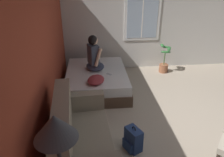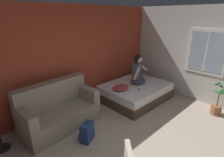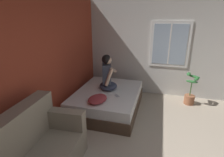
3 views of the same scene
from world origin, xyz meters
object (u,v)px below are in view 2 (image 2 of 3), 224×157
(throw_pillow, at_px, (121,88))
(potted_plant, at_px, (217,104))
(backpack, at_px, (87,132))
(couch, at_px, (59,111))
(bed, at_px, (135,92))
(person_seated, at_px, (138,72))
(cell_phone, at_px, (139,89))

(throw_pillow, bearing_deg, potted_plant, -54.39)
(backpack, bearing_deg, couch, 99.89)
(couch, bearing_deg, bed, -8.09)
(person_seated, bearing_deg, couch, 173.20)
(potted_plant, bearing_deg, bed, 112.44)
(bed, relative_size, potted_plant, 2.29)
(couch, distance_m, throw_pillow, 1.76)
(bed, height_order, backpack, bed)
(bed, height_order, cell_phone, cell_phone)
(couch, height_order, cell_phone, couch)
(throw_pillow, xyz_separation_m, cell_phone, (0.40, -0.32, -0.07))
(cell_phone, bearing_deg, backpack, -127.37)
(bed, bearing_deg, couch, 171.91)
(potted_plant, bearing_deg, couch, 143.61)
(backpack, relative_size, cell_phone, 3.18)
(person_seated, distance_m, potted_plant, 2.23)
(throw_pillow, height_order, potted_plant, potted_plant)
(couch, height_order, potted_plant, couch)
(person_seated, height_order, throw_pillow, person_seated)
(bed, bearing_deg, cell_phone, -127.43)
(cell_phone, xyz_separation_m, potted_plant, (1.05, -1.72, -0.18))
(bed, distance_m, potted_plant, 2.18)
(couch, xyz_separation_m, potted_plant, (3.18, -2.34, -0.09))
(couch, distance_m, potted_plant, 3.95)
(person_seated, bearing_deg, cell_phone, -135.96)
(backpack, bearing_deg, person_seated, 13.62)
(person_seated, height_order, backpack, person_seated)
(person_seated, relative_size, throw_pillow, 1.82)
(bed, height_order, couch, couch)
(bed, relative_size, person_seated, 2.23)
(potted_plant, bearing_deg, backpack, 153.87)
(throw_pillow, relative_size, cell_phone, 3.33)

